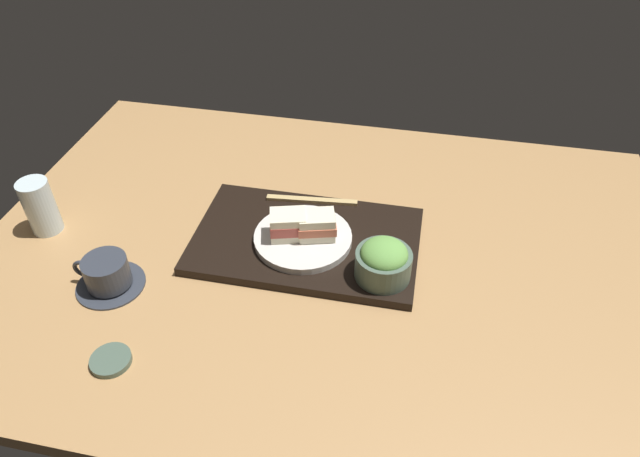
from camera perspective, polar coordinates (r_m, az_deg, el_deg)
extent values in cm
cube|color=tan|center=(117.32, 0.39, -2.60)|extent=(140.00, 100.00, 3.00)
cube|color=black|center=(116.80, -1.38, -1.21)|extent=(45.31, 28.09, 1.94)
cylinder|color=silver|center=(114.83, -1.70, -0.95)|extent=(19.63, 19.63, 1.47)
cube|color=#EFE5C1|center=(113.77, -0.30, -0.32)|extent=(8.08, 6.81, 1.75)
cube|color=#CC6B4C|center=(112.61, -0.30, 0.36)|extent=(8.64, 7.27, 1.80)
cube|color=#EFE5C1|center=(111.48, -0.31, 1.06)|extent=(8.08, 6.81, 1.75)
cube|color=#EFE5C1|center=(113.88, -3.13, -0.39)|extent=(8.08, 6.81, 1.64)
cube|color=#B74C42|center=(112.63, -3.17, 0.36)|extent=(8.28, 7.06, 2.22)
cube|color=#EFE5C1|center=(111.40, -3.20, 1.12)|extent=(8.08, 6.81, 1.64)
cylinder|color=#4C6051|center=(106.88, 6.28, -3.62)|extent=(10.52, 10.52, 5.45)
ellipsoid|color=#6BA84C|center=(105.01, 6.39, -2.55)|extent=(8.76, 8.76, 4.82)
cube|color=tan|center=(125.32, -0.79, 2.94)|extent=(19.79, 2.63, 0.70)
cube|color=tan|center=(124.77, -0.83, 2.74)|extent=(19.79, 2.63, 0.70)
cylinder|color=#333842|center=(115.68, -20.05, -5.19)|extent=(12.84, 12.84, 0.80)
cylinder|color=#333842|center=(113.53, -20.41, -4.05)|extent=(8.29, 8.29, 5.62)
cylinder|color=#382111|center=(111.96, -20.69, -3.17)|extent=(7.62, 7.62, 0.40)
torus|color=#333842|center=(115.78, -22.48, -3.71)|extent=(3.97, 0.92, 3.95)
cylinder|color=silver|center=(130.53, -26.03, 1.97)|extent=(6.21, 6.21, 11.91)
cylinder|color=#4C6051|center=(103.15, -20.05, -12.19)|extent=(6.78, 6.78, 1.08)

